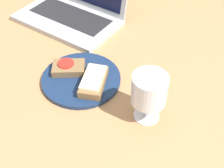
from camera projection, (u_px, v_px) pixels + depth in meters
wooden_table at (93, 83)px, 89.75cm from camera, size 140.00×140.00×3.00cm
plate at (81, 79)px, 87.84cm from camera, size 22.26×22.26×1.23cm
sandwich_with_cheese at (93, 81)px, 84.31cm from camera, size 10.29×13.19×3.14cm
sandwich_with_tomato at (68, 68)px, 88.74cm from camera, size 10.91×10.22×2.45cm
wine_glass at (149, 92)px, 72.75cm from camera, size 8.52×8.52×13.35cm
laptop at (74, 5)px, 108.71cm from camera, size 35.11×25.29×23.00cm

